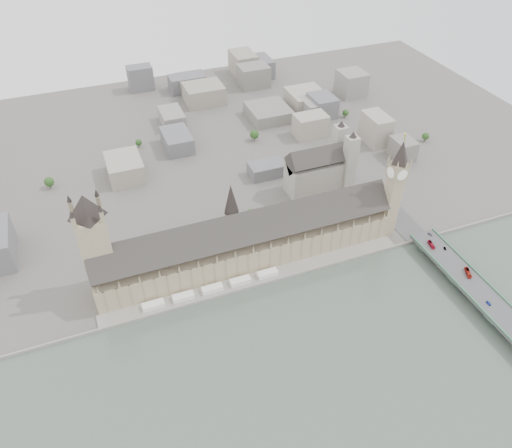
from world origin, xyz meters
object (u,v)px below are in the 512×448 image
object	(u,v)px
westminster_bridge	(473,290)
red_bus_south	(468,273)
westminster_abbey	(321,169)
victoria_tower	(95,242)
red_bus_north	(431,245)
palace_of_westminster	(246,241)
car_silver	(445,248)
car_blue	(489,303)
elizabeth_tower	(395,182)
car_approach	(430,234)

from	to	relation	value
westminster_bridge	red_bus_south	distance (m)	15.04
westminster_abbey	victoria_tower	bearing A→B (deg)	-163.50
victoria_tower	red_bus_north	distance (m)	289.92
victoria_tower	red_bus_north	xyz separation A→B (m)	(280.39, -59.55, -43.46)
palace_of_westminster	victoria_tower	distance (m)	126.41
westminster_bridge	car_silver	bearing A→B (deg)	83.47
palace_of_westminster	westminster_bridge	distance (m)	195.05
car_blue	car_silver	bearing A→B (deg)	84.99
car_blue	car_silver	distance (m)	66.58
elizabeth_tower	red_bus_north	bearing A→B (deg)	-63.86
palace_of_westminster	red_bus_north	distance (m)	167.46
car_blue	palace_of_westminster	bearing A→B (deg)	143.59
elizabeth_tower	red_bus_north	distance (m)	65.50
victoria_tower	westminster_bridge	world-z (taller)	victoria_tower
victoria_tower	car_silver	xyz separation A→B (m)	(289.25, -67.64, -44.31)
red_bus_north	car_silver	distance (m)	12.03
car_silver	car_blue	bearing A→B (deg)	-76.79
westminster_abbey	red_bus_south	bearing A→B (deg)	-72.20
elizabeth_tower	red_bus_north	xyz separation A→B (m)	(20.39, -41.55, -46.35)
car_blue	car_approach	world-z (taller)	car_blue
elizabeth_tower	red_bus_south	distance (m)	98.42
westminster_bridge	victoria_tower	bearing A→B (deg)	158.22
elizabeth_tower	car_silver	distance (m)	74.48
red_bus_south	elizabeth_tower	bearing A→B (deg)	131.68
westminster_abbey	car_approach	bearing A→B (deg)	-64.25
red_bus_south	car_silver	distance (m)	32.94
westminster_abbey	car_silver	size ratio (longest dim) A/B	17.41
palace_of_westminster	elizabeth_tower	bearing A→B (deg)	-4.85
westminster_bridge	car_approach	xyz separation A→B (m)	(4.80, 66.67, 5.84)
westminster_abbey	car_approach	world-z (taller)	westminster_abbey
palace_of_westminster	victoria_tower	size ratio (longest dim) A/B	2.65
car_silver	victoria_tower	bearing A→B (deg)	-172.61
red_bus_south	car_blue	xyz separation A→B (m)	(-6.59, -33.16, -0.86)
victoria_tower	car_approach	distance (m)	295.90
elizabeth_tower	westminster_bridge	bearing A→B (deg)	-75.89
car_blue	car_approach	distance (m)	87.21
westminster_abbey	red_bus_north	distance (m)	137.68
victoria_tower	car_blue	size ratio (longest dim) A/B	21.27
westminster_bridge	westminster_abbey	xyz separation A→B (m)	(-51.08, 182.50, 19.96)
elizabeth_tower	car_blue	xyz separation A→B (m)	(20.75, -115.67, -47.04)
victoria_tower	westminster_abbey	xyz separation A→B (m)	(232.92, 69.00, -30.12)
palace_of_westminster	car_approach	bearing A→B (deg)	-13.66
westminster_bridge	car_approach	world-z (taller)	car_approach
westminster_bridge	car_blue	bearing A→B (deg)	-99.17
elizabeth_tower	car_approach	world-z (taller)	elizabeth_tower
car_silver	car_approach	size ratio (longest dim) A/B	0.80
red_bus_south	car_approach	world-z (taller)	red_bus_south
elizabeth_tower	westminster_abbey	xyz separation A→B (m)	(-27.08, 87.00, -33.01)
car_silver	red_bus_south	bearing A→B (deg)	-72.78
elizabeth_tower	car_silver	xyz separation A→B (m)	(29.25, -49.64, -47.19)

